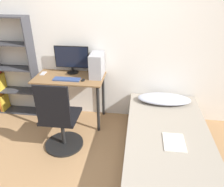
{
  "coord_description": "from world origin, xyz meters",
  "views": [
    {
      "loc": [
        0.51,
        -1.67,
        2.06
      ],
      "look_at": [
        0.18,
        0.84,
        0.75
      ],
      "focal_mm": 35.0,
      "sensor_mm": 36.0,
      "label": 1
    }
  ],
  "objects_px": {
    "bed": "(167,146)",
    "pc_tower": "(97,65)",
    "bookshelf": "(6,70)",
    "office_chair": "(60,124)",
    "monitor": "(72,58)",
    "keyboard": "(67,79)"
  },
  "relations": [
    {
      "from": "office_chair",
      "to": "keyboard",
      "type": "height_order",
      "value": "office_chair"
    },
    {
      "from": "bed",
      "to": "monitor",
      "type": "height_order",
      "value": "monitor"
    },
    {
      "from": "bookshelf",
      "to": "office_chair",
      "type": "height_order",
      "value": "bookshelf"
    },
    {
      "from": "office_chair",
      "to": "keyboard",
      "type": "xyz_separation_m",
      "value": [
        -0.06,
        0.58,
        0.38
      ]
    },
    {
      "from": "bookshelf",
      "to": "monitor",
      "type": "xyz_separation_m",
      "value": [
        1.12,
        0.03,
        0.23
      ]
    },
    {
      "from": "keyboard",
      "to": "pc_tower",
      "type": "bearing_deg",
      "value": 25.5
    },
    {
      "from": "bed",
      "to": "keyboard",
      "type": "distance_m",
      "value": 1.67
    },
    {
      "from": "keyboard",
      "to": "monitor",
      "type": "bearing_deg",
      "value": 88.43
    },
    {
      "from": "keyboard",
      "to": "office_chair",
      "type": "bearing_deg",
      "value": -84.21
    },
    {
      "from": "bookshelf",
      "to": "pc_tower",
      "type": "xyz_separation_m",
      "value": [
        1.53,
        -0.06,
        0.17
      ]
    },
    {
      "from": "office_chair",
      "to": "monitor",
      "type": "distance_m",
      "value": 1.06
    },
    {
      "from": "keyboard",
      "to": "pc_tower",
      "type": "xyz_separation_m",
      "value": [
        0.42,
        0.2,
        0.17
      ]
    },
    {
      "from": "monitor",
      "to": "keyboard",
      "type": "bearing_deg",
      "value": -91.57
    },
    {
      "from": "office_chair",
      "to": "pc_tower",
      "type": "xyz_separation_m",
      "value": [
        0.36,
        0.78,
        0.55
      ]
    },
    {
      "from": "bed",
      "to": "pc_tower",
      "type": "distance_m",
      "value": 1.5
    },
    {
      "from": "monitor",
      "to": "office_chair",
      "type": "bearing_deg",
      "value": -86.66
    },
    {
      "from": "monitor",
      "to": "bookshelf",
      "type": "bearing_deg",
      "value": -178.61
    },
    {
      "from": "bookshelf",
      "to": "office_chair",
      "type": "bearing_deg",
      "value": -35.62
    },
    {
      "from": "bed",
      "to": "pc_tower",
      "type": "bearing_deg",
      "value": 141.36
    },
    {
      "from": "office_chair",
      "to": "monitor",
      "type": "xyz_separation_m",
      "value": [
        -0.05,
        0.87,
        0.61
      ]
    },
    {
      "from": "monitor",
      "to": "bed",
      "type": "bearing_deg",
      "value": -32.43
    },
    {
      "from": "bed",
      "to": "monitor",
      "type": "relative_size",
      "value": 3.8
    }
  ]
}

